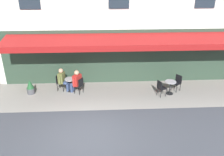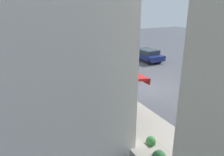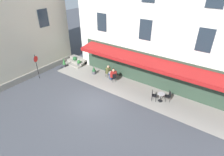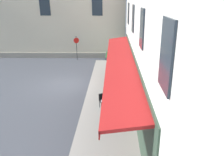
% 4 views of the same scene
% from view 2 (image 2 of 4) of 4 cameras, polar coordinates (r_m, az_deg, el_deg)
% --- Properties ---
extents(ground_plane, '(70.00, 70.00, 0.00)m').
position_cam_2_polar(ground_plane, '(16.27, 9.51, -3.08)').
color(ground_plane, '#42444C').
extents(sidewalk_cafe_terrace, '(20.50, 3.20, 0.01)m').
position_cam_2_polar(sidewalk_cafe_terrace, '(17.41, -5.99, -1.40)').
color(sidewalk_cafe_terrace, gray).
rests_on(sidewalk_cafe_terrace, ground_plane).
extents(cafe_table_near_entrance, '(0.60, 0.60, 0.75)m').
position_cam_2_polar(cafe_table_near_entrance, '(23.81, -11.48, 5.15)').
color(cafe_table_near_entrance, black).
rests_on(cafe_table_near_entrance, ground_plane).
extents(cafe_chair_black_kerbside, '(0.52, 0.52, 0.91)m').
position_cam_2_polar(cafe_chair_black_kerbside, '(24.41, -11.36, 5.63)').
color(cafe_chair_black_kerbside, black).
rests_on(cafe_chair_black_kerbside, ground_plane).
extents(cafe_chair_black_corner_right, '(0.53, 0.53, 0.91)m').
position_cam_2_polar(cafe_chair_black_corner_right, '(23.19, -11.72, 4.91)').
color(cafe_chair_black_corner_right, black).
rests_on(cafe_chair_black_corner_right, ground_plane).
extents(cafe_table_mid_terrace, '(0.60, 0.60, 0.75)m').
position_cam_2_polar(cafe_table_mid_terrace, '(13.35, -1.33, -5.59)').
color(cafe_table_mid_terrace, black).
rests_on(cafe_table_mid_terrace, ground_plane).
extents(cafe_chair_black_under_awning, '(0.55, 0.55, 0.91)m').
position_cam_2_polar(cafe_chair_black_under_awning, '(13.90, -1.08, -4.29)').
color(cafe_chair_black_under_awning, black).
rests_on(cafe_chair_black_under_awning, ground_plane).
extents(cafe_chair_black_near_door, '(0.48, 0.48, 0.91)m').
position_cam_2_polar(cafe_chair_black_near_door, '(12.77, -0.73, -6.51)').
color(cafe_chair_black_near_door, black).
rests_on(cafe_chair_black_near_door, ground_plane).
extents(cafe_table_streetside, '(0.60, 0.60, 0.75)m').
position_cam_2_polar(cafe_table_streetside, '(18.31, -7.04, 1.21)').
color(cafe_table_streetside, black).
rests_on(cafe_table_streetside, ground_plane).
extents(cafe_chair_black_corner_left, '(0.52, 0.52, 0.91)m').
position_cam_2_polar(cafe_chair_black_corner_left, '(17.85, -5.68, 0.98)').
color(cafe_chair_black_corner_left, black).
rests_on(cafe_chair_black_corner_left, ground_plane).
extents(cafe_chair_black_facing_street, '(0.56, 0.56, 0.91)m').
position_cam_2_polar(cafe_chair_black_facing_street, '(18.63, -8.69, 1.63)').
color(cafe_chair_black_facing_street, black).
rests_on(cafe_chair_black_facing_street, ground_plane).
extents(seated_patron_in_red, '(0.68, 0.66, 1.36)m').
position_cam_2_polar(seated_patron_in_red, '(13.64, -1.17, -3.99)').
color(seated_patron_in_red, navy).
rests_on(seated_patron_in_red, ground_plane).
extents(seated_companion_in_olive, '(0.62, 0.67, 1.33)m').
position_cam_2_polar(seated_companion_in_olive, '(12.89, -0.94, -5.47)').
color(seated_companion_in_olive, navy).
rests_on(seated_companion_in_olive, ground_plane).
extents(potted_plant_entrance_right, '(0.41, 0.41, 0.82)m').
position_cam_2_polar(potted_plant_entrance_right, '(11.78, 4.20, -9.70)').
color(potted_plant_entrance_right, '#4C4C51').
rests_on(potted_plant_entrance_right, ground_plane).
extents(potted_plant_mid_terrace, '(0.43, 0.43, 0.74)m').
position_cam_2_polar(potted_plant_mid_terrace, '(9.78, 10.20, -16.84)').
color(potted_plant_mid_terrace, '#4C4C51').
rests_on(potted_plant_mid_terrace, ground_plane).
extents(potted_plant_by_steps, '(0.39, 0.39, 1.09)m').
position_cam_2_polar(potted_plant_by_steps, '(9.61, 20.48, -17.43)').
color(potted_plant_by_steps, '#2D2D33').
rests_on(potted_plant_by_steps, ground_plane).
extents(parked_car_navy, '(4.41, 2.08, 1.33)m').
position_cam_2_polar(parked_car_navy, '(24.46, 9.08, 6.18)').
color(parked_car_navy, navy).
rests_on(parked_car_navy, ground_plane).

